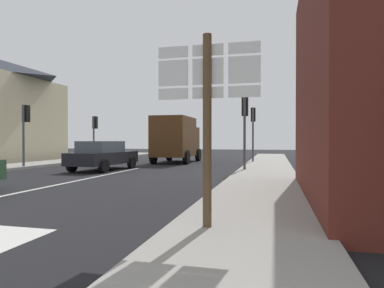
# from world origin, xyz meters

# --- Properties ---
(ground_plane) EXTENTS (80.00, 80.00, 0.00)m
(ground_plane) POSITION_xyz_m (0.00, 10.00, 0.00)
(ground_plane) COLOR black
(sidewalk_right) EXTENTS (2.56, 44.00, 0.14)m
(sidewalk_right) POSITION_xyz_m (6.74, 8.00, 0.07)
(sidewalk_right) COLOR gray
(sidewalk_right) RESTS_ON ground
(lane_centre_stripe) EXTENTS (0.16, 12.00, 0.01)m
(lane_centre_stripe) POSITION_xyz_m (0.00, 6.00, 0.01)
(lane_centre_stripe) COLOR silver
(lane_centre_stripe) RESTS_ON ground
(sedan_far) EXTENTS (2.18, 4.30, 1.47)m
(sedan_far) POSITION_xyz_m (-1.29, 10.55, 0.76)
(sedan_far) COLOR black
(sedan_far) RESTS_ON ground
(delivery_truck) EXTENTS (2.50, 5.01, 3.05)m
(delivery_truck) POSITION_xyz_m (0.63, 17.07, 1.65)
(delivery_truck) COLOR #4C2D14
(delivery_truck) RESTS_ON ground
(route_sign_post) EXTENTS (1.66, 0.14, 3.20)m
(route_sign_post) POSITION_xyz_m (6.11, 0.43, 2.00)
(route_sign_post) COLOR brown
(route_sign_post) RESTS_ON ground
(traffic_light_far_left) EXTENTS (0.30, 0.49, 3.27)m
(traffic_light_far_left) POSITION_xyz_m (-5.76, 17.50, 2.42)
(traffic_light_far_left) COLOR #47474C
(traffic_light_far_left) RESTS_ON ground
(traffic_light_near_right) EXTENTS (0.30, 0.49, 3.57)m
(traffic_light_near_right) POSITION_xyz_m (5.76, 11.28, 2.64)
(traffic_light_near_right) COLOR #47474C
(traffic_light_near_right) RESTS_ON ground
(traffic_light_far_right) EXTENTS (0.30, 0.49, 3.63)m
(traffic_light_far_right) POSITION_xyz_m (5.76, 17.41, 2.69)
(traffic_light_far_right) COLOR #47474C
(traffic_light_far_right) RESTS_ON ground
(traffic_light_near_left) EXTENTS (0.30, 0.49, 3.38)m
(traffic_light_near_left) POSITION_xyz_m (-5.76, 10.41, 2.51)
(traffic_light_near_left) COLOR #47474C
(traffic_light_near_left) RESTS_ON ground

